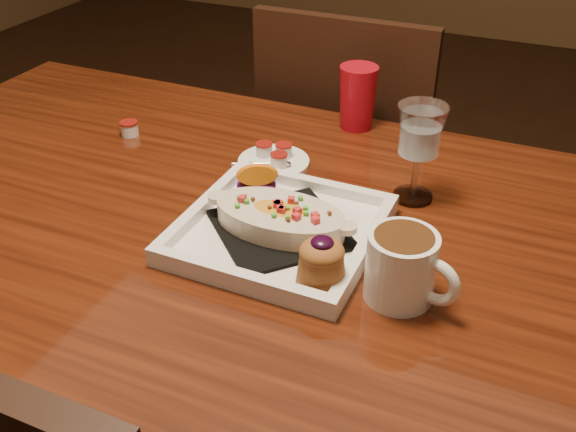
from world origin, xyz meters
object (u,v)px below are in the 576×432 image
at_px(chair_far, 352,173).
at_px(goblet, 420,136).
at_px(table, 233,269).
at_px(red_tumbler, 357,97).
at_px(coffee_mug, 403,265).
at_px(plate, 284,228).
at_px(saucer, 273,160).

distance_m(chair_far, goblet, 0.62).
xyz_separation_m(table, red_tumbler, (0.07, 0.40, 0.16)).
relative_size(goblet, red_tumbler, 1.31).
height_order(chair_far, goblet, chair_far).
xyz_separation_m(chair_far, red_tumbler, (0.07, -0.23, 0.30)).
height_order(coffee_mug, red_tumbler, red_tumbler).
bearing_deg(plate, coffee_mug, -15.00).
relative_size(chair_far, plate, 3.27).
xyz_separation_m(chair_far, goblet, (0.24, -0.45, 0.36)).
relative_size(chair_far, goblet, 5.71).
bearing_deg(red_tumbler, goblet, -51.96).
bearing_deg(table, saucer, 94.17).
distance_m(coffee_mug, red_tumbler, 0.52).
distance_m(table, chair_far, 0.65).
xyz_separation_m(table, plate, (0.10, -0.02, 0.12)).
distance_m(table, coffee_mug, 0.33).
relative_size(goblet, saucer, 1.27).
xyz_separation_m(saucer, red_tumbler, (0.09, 0.21, 0.05)).
relative_size(table, goblet, 9.21).
relative_size(table, plate, 5.27).
bearing_deg(coffee_mug, plate, 179.18).
bearing_deg(table, red_tumbler, 79.89).
bearing_deg(goblet, table, -143.62).
height_order(chair_far, red_tumbler, chair_far).
xyz_separation_m(table, coffee_mug, (0.29, -0.07, 0.15)).
relative_size(table, saucer, 11.70).
bearing_deg(chair_far, goblet, 118.44).
relative_size(saucer, red_tumbler, 1.03).
distance_m(saucer, red_tumbler, 0.23).
relative_size(coffee_mug, red_tumbler, 1.03).
relative_size(table, red_tumbler, 12.04).
height_order(plate, coffee_mug, coffee_mug).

